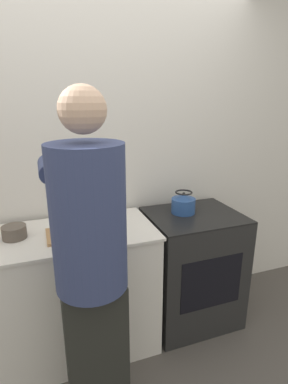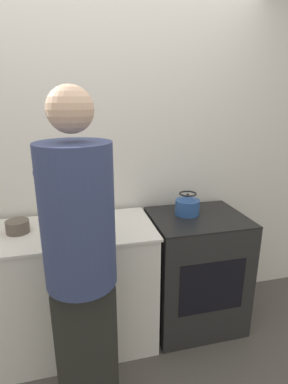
% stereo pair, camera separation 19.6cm
% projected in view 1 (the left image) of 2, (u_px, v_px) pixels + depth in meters
% --- Properties ---
extents(ground_plane, '(12.00, 12.00, 0.00)m').
position_uv_depth(ground_plane, '(118.00, 366.00, 2.04)').
color(ground_plane, '#4C4742').
extents(wall_back, '(8.00, 0.05, 2.60)m').
position_uv_depth(wall_back, '(91.00, 161.00, 2.24)').
color(wall_back, silver).
rests_on(wall_back, ground_plane).
extents(counter, '(1.39, 0.60, 0.91)m').
position_uv_depth(counter, '(55.00, 296.00, 2.05)').
color(counter, silver).
rests_on(counter, ground_plane).
extents(oven, '(0.69, 0.58, 0.92)m').
position_uv_depth(oven, '(192.00, 268.00, 2.39)').
color(oven, black).
rests_on(oven, ground_plane).
extents(person, '(0.40, 0.64, 1.81)m').
position_uv_depth(person, '(91.00, 261.00, 1.48)').
color(person, black).
rests_on(person, ground_plane).
extents(cutting_board, '(0.33, 0.24, 0.02)m').
position_uv_depth(cutting_board, '(74.00, 233.00, 1.92)').
color(cutting_board, '#A87A4C').
rests_on(cutting_board, counter).
extents(knife, '(0.19, 0.04, 0.01)m').
position_uv_depth(knife, '(73.00, 230.00, 1.94)').
color(knife, silver).
rests_on(knife, cutting_board).
extents(kettle, '(0.18, 0.18, 0.17)m').
position_uv_depth(kettle, '(183.00, 204.00, 2.27)').
color(kettle, '#284C8C').
rests_on(kettle, oven).
extents(bowl_mixing, '(0.15, 0.15, 0.08)m').
position_uv_depth(bowl_mixing, '(14.00, 232.00, 1.86)').
color(bowl_mixing, brown).
rests_on(bowl_mixing, counter).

